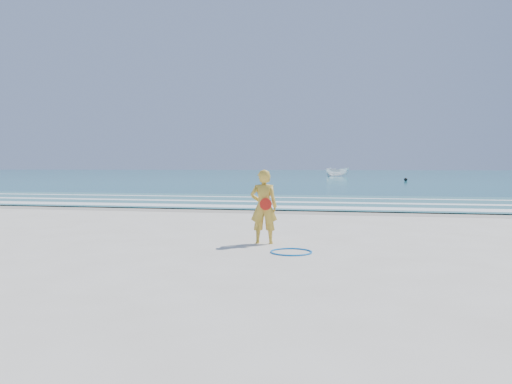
# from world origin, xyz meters

# --- Properties ---
(ground) EXTENTS (400.00, 400.00, 0.00)m
(ground) POSITION_xyz_m (0.00, 0.00, 0.00)
(ground) COLOR silver
(ground) RESTS_ON ground
(wet_sand) EXTENTS (400.00, 2.40, 0.00)m
(wet_sand) POSITION_xyz_m (0.00, 9.00, 0.00)
(wet_sand) COLOR #B2A893
(wet_sand) RESTS_ON ground
(ocean) EXTENTS (400.00, 190.00, 0.04)m
(ocean) POSITION_xyz_m (0.00, 105.00, 0.02)
(ocean) COLOR #19727F
(ocean) RESTS_ON ground
(shallow) EXTENTS (400.00, 10.00, 0.01)m
(shallow) POSITION_xyz_m (0.00, 14.00, 0.04)
(shallow) COLOR #59B7AD
(shallow) RESTS_ON ocean
(foam_near) EXTENTS (400.00, 1.40, 0.01)m
(foam_near) POSITION_xyz_m (0.00, 10.30, 0.05)
(foam_near) COLOR white
(foam_near) RESTS_ON shallow
(foam_mid) EXTENTS (400.00, 0.90, 0.01)m
(foam_mid) POSITION_xyz_m (0.00, 13.20, 0.05)
(foam_mid) COLOR white
(foam_mid) RESTS_ON shallow
(foam_far) EXTENTS (400.00, 0.60, 0.01)m
(foam_far) POSITION_xyz_m (0.00, 16.50, 0.05)
(foam_far) COLOR white
(foam_far) RESTS_ON shallow
(hoop) EXTENTS (0.97, 0.97, 0.03)m
(hoop) POSITION_xyz_m (1.87, -0.14, 0.02)
(hoop) COLOR blue
(hoop) RESTS_ON ground
(boat) EXTENTS (4.02, 1.81, 1.51)m
(boat) POSITION_xyz_m (-0.17, 73.92, 0.79)
(boat) COLOR white
(boat) RESTS_ON ocean
(buoy) EXTENTS (0.39, 0.39, 0.39)m
(buoy) POSITION_xyz_m (8.41, 47.86, 0.24)
(buoy) COLOR black
(buoy) RESTS_ON ocean
(woman) EXTENTS (0.65, 0.46, 1.67)m
(woman) POSITION_xyz_m (1.10, 0.93, 0.84)
(woman) COLOR gold
(woman) RESTS_ON ground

